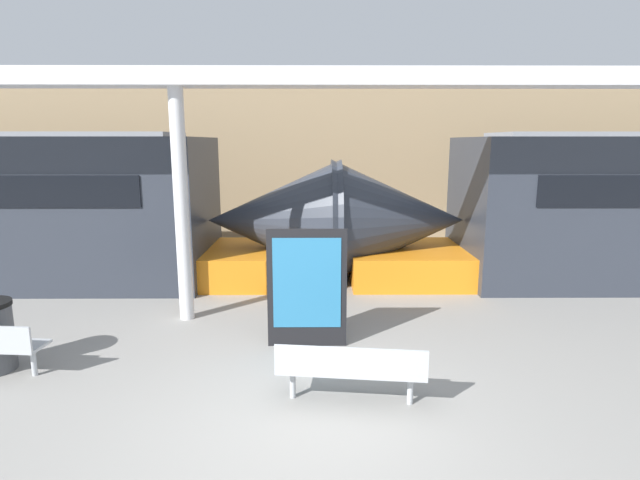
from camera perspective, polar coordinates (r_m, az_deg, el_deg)
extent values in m
plane|color=gray|center=(5.72, -2.39, -20.47)|extent=(60.00, 60.00, 0.00)
cube|color=#9E8460|center=(14.97, -1.10, 9.23)|extent=(56.00, 0.20, 5.00)
cone|color=#2D333D|center=(11.05, 8.82, 2.26)|extent=(2.90, 2.63, 2.63)
cube|color=orange|center=(11.29, 10.06, -2.61)|extent=(2.61, 2.46, 0.70)
cone|color=#2D333D|center=(10.95, -5.23, 2.26)|extent=(2.90, 2.63, 2.63)
cube|color=orange|center=(11.17, -6.55, -2.66)|extent=(2.61, 2.46, 0.70)
cube|color=#ADB2B7|center=(6.02, 3.55, -14.48)|extent=(1.76, 0.63, 0.04)
cube|color=#ADB2B7|center=(5.76, 3.48, -13.70)|extent=(1.72, 0.23, 0.33)
cylinder|color=#ADB2B7|center=(6.17, -3.14, -15.95)|extent=(0.07, 0.07, 0.38)
cylinder|color=#ADB2B7|center=(6.12, 10.27, -16.36)|extent=(0.07, 0.07, 0.38)
cylinder|color=#ADB2B7|center=(7.65, -29.91, -11.96)|extent=(0.07, 0.07, 0.38)
cube|color=black|center=(7.35, -1.50, -5.56)|extent=(1.17, 0.06, 1.77)
cube|color=teal|center=(7.30, -1.51, -4.97)|extent=(0.99, 0.01, 1.35)
cylinder|color=silver|center=(8.61, -15.54, 3.60)|extent=(0.24, 0.24, 3.86)
cube|color=silver|center=(8.60, -16.29, 17.41)|extent=(28.00, 0.60, 0.28)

